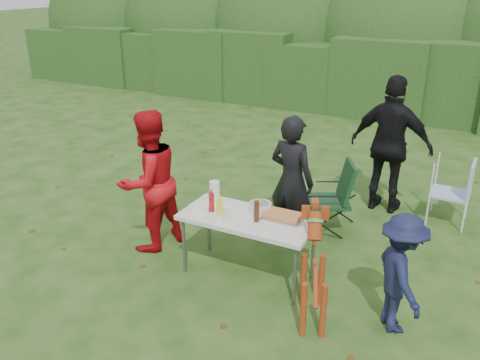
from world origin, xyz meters
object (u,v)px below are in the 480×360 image
at_px(folding_table, 248,221).
at_px(person_red_jacket, 149,181).
at_px(person_cook, 292,181).
at_px(person_black_puffy, 391,145).
at_px(camping_chair, 328,197).
at_px(paper_towel_roll, 215,192).
at_px(beer_bottle, 257,211).
at_px(dog, 314,276).
at_px(ketchup_bottle, 212,202).
at_px(child, 400,274).
at_px(mustard_bottle, 219,207).
at_px(lawn_chair, 450,191).

relative_size(folding_table, person_red_jacket, 0.85).
distance_m(person_cook, person_black_puffy, 1.77).
bearing_deg(camping_chair, person_black_puffy, -144.30).
height_order(person_red_jacket, paper_towel_roll, person_red_jacket).
height_order(camping_chair, beer_bottle, camping_chair).
bearing_deg(beer_bottle, person_red_jacket, 175.74).
relative_size(folding_table, dog, 1.42).
relative_size(dog, ketchup_bottle, 4.79).
xyz_separation_m(child, mustard_bottle, (-2.00, 0.08, 0.23)).
xyz_separation_m(dog, mustard_bottle, (-1.24, 0.33, 0.34)).
distance_m(person_cook, ketchup_bottle, 1.18).
height_order(folding_table, camping_chair, camping_chair).
distance_m(child, lawn_chair, 2.68).
height_order(person_black_puffy, child, person_black_puffy).
xyz_separation_m(folding_table, lawn_chair, (1.87, 2.49, -0.22)).
height_order(person_red_jacket, dog, person_red_jacket).
xyz_separation_m(child, ketchup_bottle, (-2.12, 0.12, 0.24)).
bearing_deg(child, ketchup_bottle, 54.30).
relative_size(person_black_puffy, lawn_chair, 2.13).
bearing_deg(folding_table, beer_bottle, -23.14).
bearing_deg(dog, ketchup_bottle, 53.98).
bearing_deg(beer_bottle, lawn_chair, 55.64).
xyz_separation_m(beer_bottle, paper_towel_roll, (-0.65, 0.23, 0.01)).
xyz_separation_m(lawn_chair, paper_towel_roll, (-2.39, -2.31, 0.41)).
bearing_deg(person_black_puffy, person_red_jacket, 51.01).
relative_size(folding_table, mustard_bottle, 7.50).
height_order(dog, camping_chair, dog).
bearing_deg(paper_towel_roll, person_cook, 51.36).
relative_size(dog, beer_bottle, 4.39).
bearing_deg(person_black_puffy, camping_chair, 67.90).
height_order(person_black_puffy, lawn_chair, person_black_puffy).
relative_size(person_red_jacket, camping_chair, 1.80).
bearing_deg(folding_table, paper_towel_roll, 161.46).
relative_size(folding_table, beer_bottle, 6.25).
bearing_deg(child, dog, 75.82).
relative_size(folding_table, paper_towel_roll, 5.77).
bearing_deg(child, mustard_bottle, 55.16).
bearing_deg(dog, person_red_jacket, 57.27).
xyz_separation_m(camping_chair, paper_towel_roll, (-0.99, -1.28, 0.38)).
bearing_deg(beer_bottle, folding_table, 156.86).
bearing_deg(lawn_chair, person_cook, 42.52).
distance_m(dog, mustard_bottle, 1.33).
relative_size(child, paper_towel_roll, 4.67).
bearing_deg(ketchup_bottle, mustard_bottle, -16.92).
xyz_separation_m(person_cook, person_black_puffy, (0.88, 1.53, 0.15)).
distance_m(mustard_bottle, paper_towel_roll, 0.35).
distance_m(lawn_chair, ketchup_bottle, 3.45).
bearing_deg(paper_towel_roll, camping_chair, 52.42).
distance_m(folding_table, camping_chair, 1.54).
relative_size(person_red_jacket, ketchup_bottle, 8.04).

